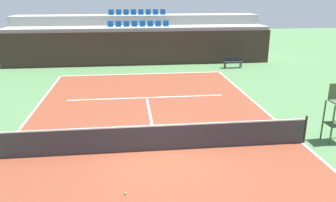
{
  "coord_description": "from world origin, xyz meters",
  "views": [
    {
      "loc": [
        -0.91,
        -10.98,
        5.39
      ],
      "look_at": [
        0.63,
        2.0,
        1.2
      ],
      "focal_mm": 36.42,
      "sensor_mm": 36.0,
      "label": 1
    }
  ],
  "objects": [
    {
      "name": "stands_tier_upper",
      "position": [
        0.0,
        18.76,
        1.78
      ],
      "size": [
        20.44,
        2.4,
        3.55
      ],
      "primitive_type": "cube",
      "color": "#9E9E99",
      "rests_on": "ground_plane"
    },
    {
      "name": "seating_row_upper",
      "position": [
        0.0,
        18.85,
        3.68
      ],
      "size": [
        4.82,
        0.44,
        0.44
      ],
      "color": "#145193",
      "rests_on": "stands_tier_upper"
    },
    {
      "name": "centre_service_line",
      "position": [
        0.0,
        3.2,
        0.01
      ],
      "size": [
        0.1,
        6.4,
        0.0
      ],
      "primitive_type": "cube",
      "color": "white",
      "rests_on": "court_surface"
    },
    {
      "name": "sideline_right",
      "position": [
        5.45,
        0.0,
        0.01
      ],
      "size": [
        0.1,
        24.0,
        0.0
      ],
      "primitive_type": "cube",
      "color": "white",
      "rests_on": "court_surface"
    },
    {
      "name": "ground_plane",
      "position": [
        0.0,
        0.0,
        0.0
      ],
      "size": [
        80.0,
        80.0,
        0.0
      ],
      "primitive_type": "plane",
      "color": "#477042"
    },
    {
      "name": "tennis_ball_2",
      "position": [
        -1.12,
        -2.63,
        0.04
      ],
      "size": [
        0.07,
        0.07,
        0.07
      ],
      "primitive_type": "sphere",
      "color": "#CCE033",
      "rests_on": "court_surface"
    },
    {
      "name": "court_surface",
      "position": [
        0.0,
        0.0,
        0.01
      ],
      "size": [
        11.0,
        24.0,
        0.01
      ],
      "primitive_type": "cube",
      "color": "brown",
      "rests_on": "ground_plane"
    },
    {
      "name": "baseline_far",
      "position": [
        0.0,
        11.95,
        0.01
      ],
      "size": [
        11.0,
        0.1,
        0.0
      ],
      "primitive_type": "cube",
      "color": "white",
      "rests_on": "court_surface"
    },
    {
      "name": "service_line_far",
      "position": [
        0.0,
        6.4,
        0.01
      ],
      "size": [
        8.26,
        0.1,
        0.0
      ],
      "primitive_type": "cube",
      "color": "white",
      "rests_on": "court_surface"
    },
    {
      "name": "player_bench",
      "position": [
        6.8,
        13.23,
        0.51
      ],
      "size": [
        1.5,
        0.4,
        0.85
      ],
      "color": "#232328",
      "rests_on": "ground_plane"
    },
    {
      "name": "back_wall",
      "position": [
        0.0,
        15.01,
        1.28
      ],
      "size": [
        20.44,
        0.3,
        2.56
      ],
      "primitive_type": "cube",
      "color": "#33231E",
      "rests_on": "ground_plane"
    },
    {
      "name": "stands_tier_lower",
      "position": [
        0.0,
        16.36,
        1.4
      ],
      "size": [
        20.44,
        2.4,
        2.8
      ],
      "primitive_type": "cube",
      "color": "#9E9E99",
      "rests_on": "ground_plane"
    },
    {
      "name": "seating_row_lower",
      "position": [
        0.0,
        16.45,
        2.92
      ],
      "size": [
        4.82,
        0.44,
        0.44
      ],
      "color": "#145193",
      "rests_on": "stands_tier_lower"
    },
    {
      "name": "tennis_net",
      "position": [
        0.0,
        0.0,
        0.51
      ],
      "size": [
        11.08,
        0.08,
        1.07
      ],
      "color": "black",
      "rests_on": "court_surface"
    }
  ]
}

